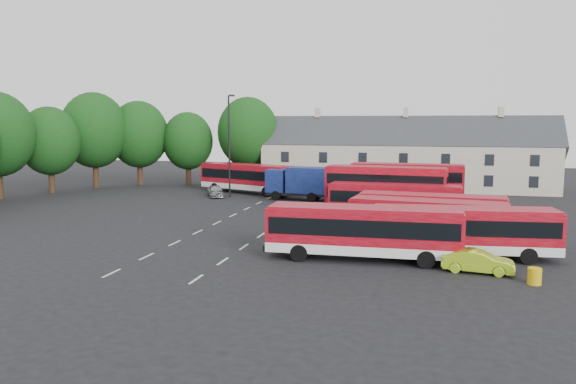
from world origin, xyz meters
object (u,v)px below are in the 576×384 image
silver_car (215,191)px  lime_car (478,261)px  bus_dd_south (385,187)px  lamppost (229,143)px  grit_bin (535,276)px  bus_row_a (363,228)px  box_truck (305,182)px

silver_car → lime_car: (25.62, -26.29, -0.03)m
bus_dd_south → lamppost: 19.63m
lime_car → bus_dd_south: bearing=26.1°
grit_bin → bus_dd_south: bearing=114.1°
bus_dd_south → silver_car: bus_dd_south is taller
bus_row_a → lime_car: 6.73m
silver_car → bus_row_a: bearing=-81.2°
box_truck → silver_car: size_ratio=2.11×
lime_car → lamppost: lamppost is taller
bus_dd_south → lamppost: bearing=161.6°
grit_bin → bus_row_a: bearing=162.0°
grit_bin → lime_car: bearing=147.6°
bus_row_a → bus_dd_south: (0.06, 17.20, 0.52)m
box_truck → lamppost: 9.49m
lime_car → silver_car: bearing=51.2°
bus_dd_south → grit_bin: (9.03, -20.16, -2.05)m
bus_dd_south → lamppost: size_ratio=0.96×
box_truck → bus_row_a: bearing=-65.7°
bus_dd_south → grit_bin: bus_dd_south is taller
box_truck → grit_bin: (18.02, -27.90, -1.54)m
box_truck → lamppost: (-8.59, 0.25, 4.03)m
bus_row_a → lamppost: lamppost is taller
bus_row_a → grit_bin: bus_row_a is taller
lime_car → grit_bin: 3.12m
silver_car → lime_car: 36.71m
bus_row_a → lamppost: 30.95m
bus_row_a → lime_car: bearing=-12.4°
box_truck → grit_bin: bearing=-52.5°
box_truck → grit_bin: box_truck is taller
bus_dd_south → box_truck: bus_dd_south is taller
box_truck → bus_dd_south: bearing=-36.1°
bus_row_a → grit_bin: bearing=-19.2°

